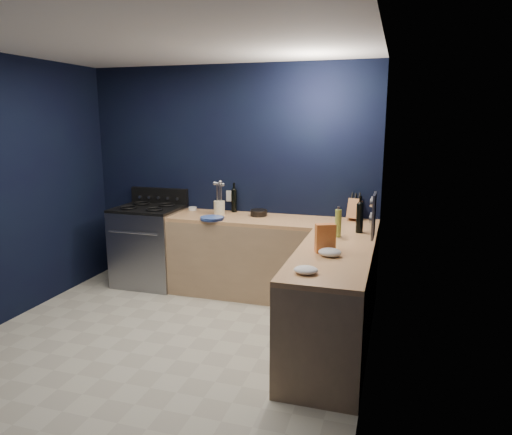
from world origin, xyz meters
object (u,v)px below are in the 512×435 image
at_px(utensil_crock, 219,208).
at_px(gas_range, 150,247).
at_px(knife_block, 355,210).
at_px(crouton_bag, 325,238).
at_px(plate_stack, 212,218).

bearing_deg(utensil_crock, gas_range, -175.48).
distance_m(gas_range, knife_block, 2.49).
bearing_deg(utensil_crock, knife_block, 7.02).
bearing_deg(gas_range, crouton_bag, -26.27).
distance_m(gas_range, utensil_crock, 1.03).
bearing_deg(gas_range, plate_stack, -13.55).
xyz_separation_m(gas_range, plate_stack, (0.91, -0.22, 0.46)).
xyz_separation_m(utensil_crock, crouton_bag, (1.41, -1.20, 0.04)).
bearing_deg(knife_block, plate_stack, -149.58).
xyz_separation_m(gas_range, crouton_bag, (2.30, -1.13, 0.56)).
xyz_separation_m(knife_block, crouton_bag, (-0.12, -1.39, 0.01)).
bearing_deg(crouton_bag, gas_range, 129.09).
distance_m(utensil_crock, knife_block, 1.54).
xyz_separation_m(plate_stack, knife_block, (1.50, 0.48, 0.09)).
bearing_deg(plate_stack, gas_range, 166.45).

